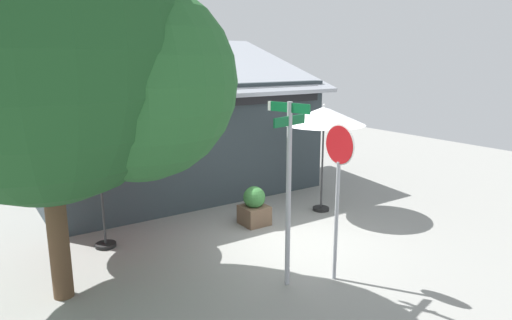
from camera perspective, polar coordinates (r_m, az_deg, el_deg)
ground_plane at (r=10.51m, az=4.49°, el=-9.91°), size 28.00×28.00×0.10m
cafe_building at (r=14.00m, az=-10.36°, el=3.35°), size 8.39×5.08×4.61m
street_sign_post at (r=7.77m, az=4.12°, el=-2.29°), size 0.79×0.85×3.29m
stop_sign at (r=8.07m, az=10.32°, el=-1.90°), size 0.07×0.72×2.88m
patio_umbrella_crimson_left at (r=9.85m, az=-19.29°, el=1.79°), size 2.30×2.30×2.58m
patio_umbrella_ivory_center at (r=11.75m, az=8.56°, el=5.47°), size 2.14×2.14×2.85m
shade_tree at (r=7.70m, az=-23.15°, el=11.62°), size 5.27×4.74×6.46m
sidewalk_planter at (r=11.08m, az=-0.22°, el=-5.94°), size 0.63×0.63×0.96m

